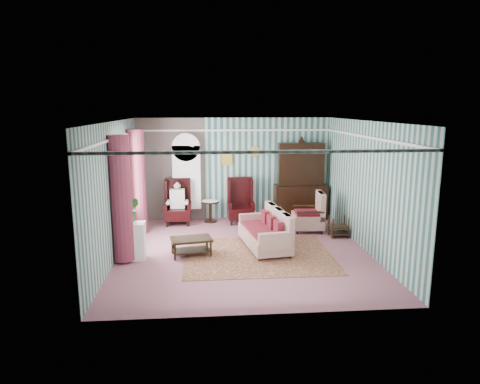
{
  "coord_description": "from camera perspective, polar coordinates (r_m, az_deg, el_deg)",
  "views": [
    {
      "loc": [
        -0.84,
        -9.15,
        3.2
      ],
      "look_at": [
        -0.03,
        0.6,
        1.25
      ],
      "focal_mm": 32.0,
      "sensor_mm": 36.0,
      "label": 1
    }
  ],
  "objects": [
    {
      "name": "coffee_table",
      "position": [
        9.47,
        -6.49,
        -7.26
      ],
      "size": [
        0.96,
        0.69,
        0.39
      ],
      "primitive_type": "cube",
      "rotation": [
        0.0,
        0.0,
        0.18
      ],
      "color": "black",
      "rests_on": "floor"
    },
    {
      "name": "sofa",
      "position": [
        9.8,
        3.25,
        -4.36
      ],
      "size": [
        1.26,
        1.96,
        1.11
      ],
      "primitive_type": "cube",
      "rotation": [
        0.0,
        0.0,
        1.72
      ],
      "color": "beige",
      "rests_on": "floor"
    },
    {
      "name": "dresser_hutch",
      "position": [
        12.35,
        8.12,
        1.76
      ],
      "size": [
        1.5,
        0.56,
        2.36
      ],
      "primitive_type": "cube",
      "color": "black",
      "rests_on": "floor"
    },
    {
      "name": "potted_plant_a",
      "position": [
        9.13,
        -15.12,
        -3.02
      ],
      "size": [
        0.42,
        0.38,
        0.41
      ],
      "primitive_type": "imported",
      "rotation": [
        0.0,
        0.0,
        -0.18
      ],
      "color": "#224816",
      "rests_on": "plant_stand"
    },
    {
      "name": "plant_stand",
      "position": [
        9.41,
        -14.18,
        -6.37
      ],
      "size": [
        0.55,
        0.35,
        0.8
      ],
      "primitive_type": "cube",
      "color": "silver",
      "rests_on": "floor"
    },
    {
      "name": "nest_table",
      "position": [
        10.98,
        13.01,
        -4.48
      ],
      "size": [
        0.45,
        0.38,
        0.54
      ],
      "primitive_type": "cube",
      "color": "black",
      "rests_on": "floor"
    },
    {
      "name": "bookcase",
      "position": [
        12.18,
        -7.1,
        1.37
      ],
      "size": [
        0.8,
        0.28,
        2.24
      ],
      "primitive_type": "cube",
      "color": "silver",
      "rests_on": "floor"
    },
    {
      "name": "potted_plant_b",
      "position": [
        9.37,
        -14.16,
        -2.26
      ],
      "size": [
        0.32,
        0.28,
        0.52
      ],
      "primitive_type": "imported",
      "rotation": [
        0.0,
        0.0,
        -0.19
      ],
      "color": "#2C581B",
      "rests_on": "plant_stand"
    },
    {
      "name": "room_shell",
      "position": [
        9.4,
        -3.39,
        3.99
      ],
      "size": [
        5.53,
        6.02,
        2.91
      ],
      "color": "#335D5D",
      "rests_on": "ground"
    },
    {
      "name": "rug",
      "position": [
        9.47,
        2.44,
        -8.41
      ],
      "size": [
        3.2,
        2.6,
        0.01
      ],
      "primitive_type": "cube",
      "color": "#4A181E",
      "rests_on": "floor"
    },
    {
      "name": "floor",
      "position": [
        9.73,
        0.45,
        -7.91
      ],
      "size": [
        6.0,
        6.0,
        0.0
      ],
      "primitive_type": "plane",
      "color": "#985864",
      "rests_on": "ground"
    },
    {
      "name": "seated_woman",
      "position": [
        11.91,
        -8.32,
        -1.48
      ],
      "size": [
        0.44,
        0.4,
        1.18
      ],
      "primitive_type": null,
      "color": "white",
      "rests_on": "floor"
    },
    {
      "name": "wingback_right",
      "position": [
        11.92,
        0.1,
        -1.18
      ],
      "size": [
        0.76,
        0.8,
        1.25
      ],
      "primitive_type": "cube",
      "color": "black",
      "rests_on": "floor"
    },
    {
      "name": "potted_plant_c",
      "position": [
        9.32,
        -14.83,
        -2.82
      ],
      "size": [
        0.26,
        0.26,
        0.37
      ],
      "primitive_type": "imported",
      "rotation": [
        0.0,
        0.0,
        0.28
      ],
      "color": "#214C18",
      "rests_on": "plant_stand"
    },
    {
      "name": "floral_armchair",
      "position": [
        11.3,
        9.07,
        -2.58
      ],
      "size": [
        0.86,
        0.9,
        1.03
      ],
      "primitive_type": "cube",
      "rotation": [
        0.0,
        0.0,
        1.5
      ],
      "color": "beige",
      "rests_on": "floor"
    },
    {
      "name": "round_side_table",
      "position": [
        12.1,
        -3.97,
        -2.6
      ],
      "size": [
        0.5,
        0.5,
        0.6
      ],
      "primitive_type": "cylinder",
      "color": "black",
      "rests_on": "floor"
    },
    {
      "name": "wingback_left",
      "position": [
        11.9,
        -8.32,
        -1.32
      ],
      "size": [
        0.76,
        0.8,
        1.25
      ],
      "primitive_type": "cube",
      "color": "black",
      "rests_on": "floor"
    }
  ]
}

